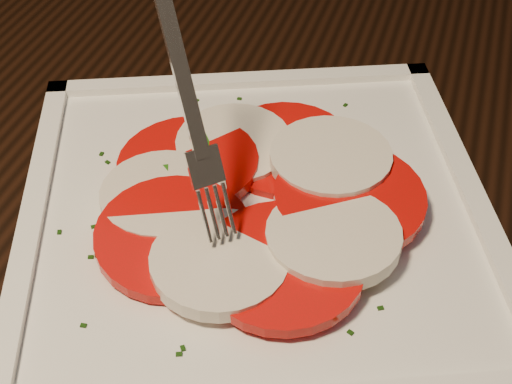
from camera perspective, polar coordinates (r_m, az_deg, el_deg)
The scene contains 4 objects.
table at distance 0.56m, azimuth -6.81°, elevation -8.88°, with size 1.26×0.89×0.75m.
plate at distance 0.47m, azimuth 0.00°, elevation -1.99°, with size 0.30×0.30×0.01m, color white.
caprese_salad at distance 0.46m, azimuth -0.00°, elevation -0.47°, with size 0.23×0.25×0.02m.
fork at distance 0.41m, azimuth -6.30°, elevation 9.10°, with size 0.04×0.09×0.16m, color white, non-canonical shape.
Camera 1 is at (-0.05, -0.21, 1.09)m, focal length 50.00 mm.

